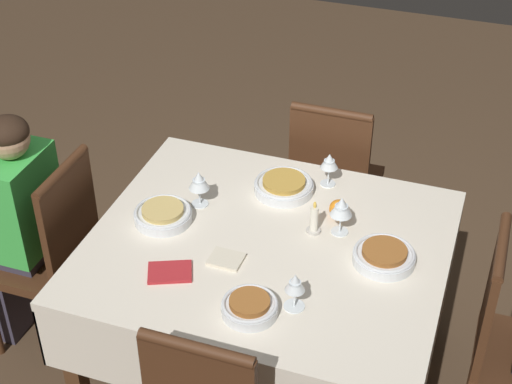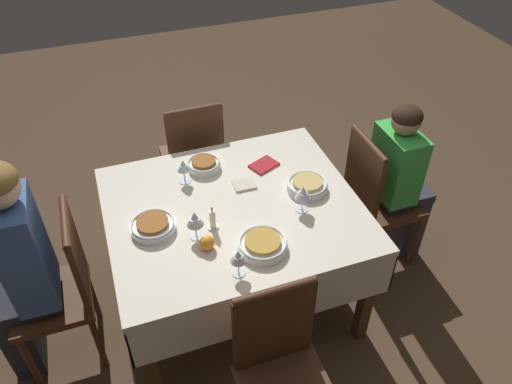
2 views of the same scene
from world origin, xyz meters
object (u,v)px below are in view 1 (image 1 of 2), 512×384
(chair_west, at_px, (52,250))
(bowl_north, at_px, (284,185))
(dining_table, at_px, (268,262))
(orange_fruit, at_px, (338,209))
(napkin_spare_side, at_px, (170,272))
(bowl_east, at_px, (384,256))
(bowl_west, at_px, (163,214))
(wine_glass_west, at_px, (199,181))
(wine_glass_north, at_px, (329,162))
(person_child_green, at_px, (14,223))
(bowl_south, at_px, (250,306))
(chair_north, at_px, (333,178))
(wine_glass_east, at_px, (341,207))
(wine_glass_south, at_px, (295,284))
(napkin_red_folded, at_px, (226,259))
(candle_centerpiece, at_px, (314,221))

(chair_west, relative_size, bowl_north, 3.98)
(dining_table, xyz_separation_m, orange_fruit, (0.20, 0.23, 0.13))
(napkin_spare_side, bearing_deg, bowl_east, 23.79)
(bowl_west, xyz_separation_m, napkin_spare_side, (0.14, -0.26, -0.02))
(chair_west, bearing_deg, wine_glass_west, 108.42)
(chair_west, xyz_separation_m, wine_glass_north, (0.99, 0.47, 0.33))
(person_child_green, xyz_separation_m, orange_fruit, (1.23, 0.29, 0.17))
(wine_glass_west, relative_size, bowl_south, 0.81)
(person_child_green, relative_size, bowl_east, 5.03)
(chair_north, bearing_deg, dining_table, 86.76)
(person_child_green, distance_m, wine_glass_east, 1.30)
(chair_west, xyz_separation_m, wine_glass_east, (1.10, 0.20, 0.34))
(wine_glass_south, bearing_deg, chair_west, 167.97)
(wine_glass_east, bearing_deg, napkin_red_folded, -139.57)
(chair_north, height_order, candle_centerpiece, chair_north)
(chair_north, relative_size, bowl_west, 4.28)
(chair_north, distance_m, bowl_north, 0.55)
(bowl_north, bearing_deg, bowl_east, -32.61)
(wine_glass_south, distance_m, candle_centerpiece, 0.40)
(orange_fruit, relative_size, napkin_red_folded, 0.60)
(wine_glass_south, distance_m, wine_glass_north, 0.70)
(napkin_red_folded, bearing_deg, wine_glass_south, -26.23)
(person_child_green, height_order, wine_glass_east, person_child_green)
(chair_west, distance_m, person_child_green, 0.18)
(bowl_north, distance_m, wine_glass_north, 0.20)
(wine_glass_west, height_order, orange_fruit, wine_glass_west)
(bowl_west, bearing_deg, person_child_green, -175.10)
(wine_glass_west, xyz_separation_m, bowl_north, (0.27, 0.18, -0.08))
(wine_glass_south, bearing_deg, wine_glass_west, 140.16)
(dining_table, relative_size, wine_glass_south, 9.17)
(bowl_east, bearing_deg, chair_west, -176.23)
(dining_table, xyz_separation_m, napkin_spare_side, (-0.26, -0.26, 0.10))
(bowl_east, xyz_separation_m, candle_centerpiece, (-0.27, 0.08, 0.02))
(person_child_green, distance_m, wine_glass_west, 0.78)
(chair_north, relative_size, wine_glass_south, 6.66)
(dining_table, distance_m, napkin_spare_side, 0.38)
(bowl_east, distance_m, wine_glass_south, 0.39)
(wine_glass_north, distance_m, napkin_red_folded, 0.61)
(wine_glass_west, height_order, bowl_north, wine_glass_west)
(dining_table, xyz_separation_m, wine_glass_east, (0.22, 0.14, 0.20))
(person_child_green, bearing_deg, candle_centerpiece, 98.11)
(bowl_east, distance_m, wine_glass_west, 0.73)
(chair_west, relative_size, napkin_spare_side, 5.15)
(chair_west, relative_size, orange_fruit, 13.13)
(chair_north, xyz_separation_m, wine_glass_west, (-0.36, -0.66, 0.33))
(bowl_west, relative_size, wine_glass_west, 1.45)
(bowl_south, xyz_separation_m, wine_glass_south, (0.13, 0.07, 0.07))
(chair_west, distance_m, napkin_spare_side, 0.69)
(bowl_east, bearing_deg, bowl_north, 147.39)
(bowl_east, distance_m, bowl_south, 0.52)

